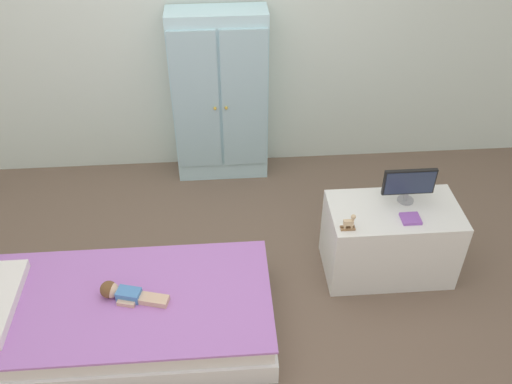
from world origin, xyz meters
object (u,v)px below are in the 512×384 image
at_px(bed, 118,316).
at_px(tv_stand, 390,240).
at_px(doll, 121,293).
at_px(book_purple, 411,219).
at_px(rocking_horse_toy, 350,223).
at_px(tv_monitor, 409,183).
at_px(wardrobe, 220,98).

xyz_separation_m(bed, tv_stand, (1.67, 0.38, 0.12)).
bearing_deg(doll, tv_stand, 12.64).
relative_size(bed, book_purple, 15.81).
bearing_deg(rocking_horse_toy, tv_monitor, 29.41).
bearing_deg(book_purple, rocking_horse_toy, -172.40).
bearing_deg(book_purple, tv_monitor, 83.24).
relative_size(bed, rocking_horse_toy, 16.94).
xyz_separation_m(wardrobe, tv_stand, (1.03, -1.17, -0.41)).
distance_m(doll, rocking_horse_toy, 1.35).
height_order(doll, tv_stand, tv_stand).
relative_size(doll, tv_stand, 0.49).
bearing_deg(tv_stand, doll, -167.36).
bearing_deg(tv_monitor, bed, -165.39).
bearing_deg(wardrobe, rocking_horse_toy, -61.84).
relative_size(tv_monitor, rocking_horse_toy, 3.04).
bearing_deg(tv_monitor, tv_stand, -136.87).
relative_size(bed, doll, 4.57).
relative_size(wardrobe, tv_stand, 1.66).
height_order(wardrobe, rocking_horse_toy, wardrobe).
height_order(tv_monitor, book_purple, tv_monitor).
bearing_deg(book_purple, wardrobe, 130.56).
height_order(doll, tv_monitor, tv_monitor).
distance_m(tv_stand, tv_monitor, 0.40).
height_order(bed, wardrobe, wardrobe).
height_order(doll, book_purple, book_purple).
bearing_deg(book_purple, doll, -171.06).
bearing_deg(bed, tv_monitor, 14.61).
xyz_separation_m(wardrobe, book_purple, (1.09, -1.27, -0.15)).
relative_size(tv_monitor, book_purple, 2.84).
xyz_separation_m(tv_stand, rocking_horse_toy, (-0.32, -0.15, 0.30)).
bearing_deg(rocking_horse_toy, tv_stand, 25.17).
height_order(bed, doll, doll).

